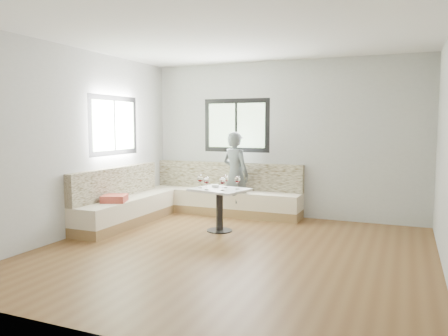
{
  "coord_description": "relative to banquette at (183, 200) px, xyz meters",
  "views": [
    {
      "loc": [
        2.06,
        -5.17,
        1.66
      ],
      "look_at": [
        -0.57,
        1.1,
        0.99
      ],
      "focal_mm": 35.0,
      "sensor_mm": 36.0,
      "label": 1
    }
  ],
  "objects": [
    {
      "name": "table",
      "position": [
        0.99,
        -0.63,
        0.17
      ],
      "size": [
        0.95,
        0.81,
        0.67
      ],
      "rotation": [
        0.0,
        0.0,
        -0.24
      ],
      "color": "black",
      "rests_on": "ground"
    },
    {
      "name": "wine_glass_d",
      "position": [
        1.04,
        -0.53,
        0.48
      ],
      "size": [
        0.09,
        0.09,
        0.21
      ],
      "color": "white",
      "rests_on": "table"
    },
    {
      "name": "room",
      "position": [
        1.51,
        -1.55,
        1.08
      ],
      "size": [
        5.01,
        5.01,
        2.81
      ],
      "color": "brown",
      "rests_on": "ground"
    },
    {
      "name": "olive_ramekin",
      "position": [
        0.87,
        -0.53,
        0.36
      ],
      "size": [
        0.11,
        0.11,
        0.05
      ],
      "color": "white",
      "rests_on": "table"
    },
    {
      "name": "banquette",
      "position": [
        0.0,
        0.0,
        0.0
      ],
      "size": [
        2.9,
        2.8,
        0.95
      ],
      "color": "olive",
      "rests_on": "ground"
    },
    {
      "name": "wine_glass_e",
      "position": [
        1.27,
        -0.59,
        0.48
      ],
      "size": [
        0.09,
        0.09,
        0.21
      ],
      "color": "white",
      "rests_on": "table"
    },
    {
      "name": "wine_glass_a",
      "position": [
        0.68,
        -0.69,
        0.48
      ],
      "size": [
        0.09,
        0.09,
        0.21
      ],
      "color": "white",
      "rests_on": "table"
    },
    {
      "name": "wine_glass_c",
      "position": [
        1.11,
        -0.8,
        0.48
      ],
      "size": [
        0.09,
        0.09,
        0.21
      ],
      "color": "white",
      "rests_on": "table"
    },
    {
      "name": "wine_glass_b",
      "position": [
        0.86,
        -0.84,
        0.48
      ],
      "size": [
        0.09,
        0.09,
        0.21
      ],
      "color": "white",
      "rests_on": "table"
    },
    {
      "name": "person",
      "position": [
        0.82,
        0.49,
        0.44
      ],
      "size": [
        0.66,
        0.55,
        1.54
      ],
      "primitive_type": "imported",
      "rotation": [
        0.0,
        0.0,
        2.78
      ],
      "color": "#525959",
      "rests_on": "ground"
    }
  ]
}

